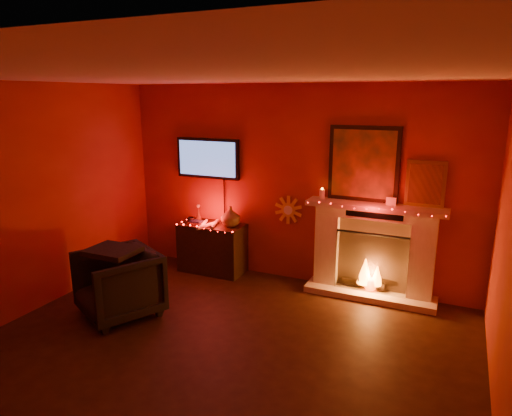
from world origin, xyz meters
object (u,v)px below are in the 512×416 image
Objects in this scene: fireplace at (373,242)px; armchair at (118,284)px; tv at (208,159)px; console_table at (213,245)px; sunburst_clock at (288,210)px.

fireplace is 3.18m from armchair.
console_table is (0.17, -0.19, -1.25)m from tv.
sunburst_clock is at bearing 81.04° from armchair.
fireplace reaches higher than sunburst_clock.
console_table is (-2.27, -0.13, -0.32)m from fireplace.
armchair is (-1.41, -1.89, -0.61)m from sunburst_clock.
armchair is at bearing -95.00° from tv.
fireplace is 5.45× the size of sunburst_clock.
fireplace is at bearing -4.37° from sunburst_clock.
tv reaches higher than console_table.
fireplace reaches higher than tv.
tv is at bearing 112.81° from armchair.
tv is 1.23× the size of console_table.
sunburst_clock is 2.44m from armchair.
tv is 1.27m from console_table.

